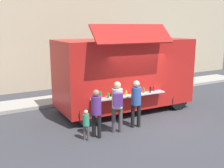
# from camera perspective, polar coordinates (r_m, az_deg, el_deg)

# --- Properties ---
(ground_plane) EXTENTS (60.00, 60.00, 0.00)m
(ground_plane) POSITION_cam_1_polar(r_m,az_deg,el_deg) (10.00, 8.36, -8.77)
(ground_plane) COLOR #38383D
(curb_strip) EXTENTS (28.00, 1.60, 0.15)m
(curb_strip) POSITION_cam_1_polar(r_m,az_deg,el_deg) (12.73, -19.60, -4.37)
(curb_strip) COLOR #9E998E
(curb_strip) RESTS_ON ground
(building_behind) EXTENTS (32.00, 2.40, 7.79)m
(building_behind) POSITION_cam_1_polar(r_m,az_deg,el_deg) (16.25, -19.49, 12.77)
(building_behind) COLOR #C4AF8C
(building_behind) RESTS_ON ground
(food_truck_main) EXTENTS (5.66, 3.25, 3.64)m
(food_truck_main) POSITION_cam_1_polar(r_m,az_deg,el_deg) (11.32, 2.62, 2.51)
(food_truck_main) COLOR red
(food_truck_main) RESTS_ON ground
(trash_bin) EXTENTS (0.60, 0.60, 1.04)m
(trash_bin) POSITION_cam_1_polar(r_m,az_deg,el_deg) (15.70, 10.61, 0.89)
(trash_bin) COLOR #2D5D36
(trash_bin) RESTS_ON ground
(customer_front_ordering) EXTENTS (0.35, 0.35, 1.71)m
(customer_front_ordering) POSITION_cam_1_polar(r_m,az_deg,el_deg) (9.49, 5.16, -3.34)
(customer_front_ordering) COLOR black
(customer_front_ordering) RESTS_ON ground
(customer_mid_with_backpack) EXTENTS (0.47, 0.58, 1.78)m
(customer_mid_with_backpack) POSITION_cam_1_polar(r_m,az_deg,el_deg) (8.93, 1.14, -3.85)
(customer_mid_with_backpack) COLOR #4C4345
(customer_mid_with_backpack) RESTS_ON ground
(customer_rear_waiting) EXTENTS (0.33, 0.33, 1.61)m
(customer_rear_waiting) POSITION_cam_1_polar(r_m,az_deg,el_deg) (8.61, -3.37, -5.40)
(customer_rear_waiting) COLOR black
(customer_rear_waiting) RESTS_ON ground
(child_near_queue) EXTENTS (0.21, 0.21, 1.01)m
(child_near_queue) POSITION_cam_1_polar(r_m,az_deg,el_deg) (8.53, -5.54, -8.12)
(child_near_queue) COLOR #4E4643
(child_near_queue) RESTS_ON ground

